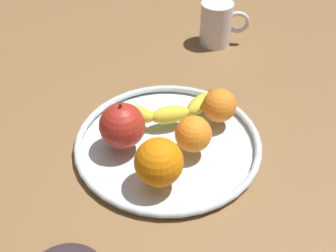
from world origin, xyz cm
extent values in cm
cube|color=olive|center=(0.00, 0.00, -2.00)|extent=(169.21, 169.21, 4.00)
cylinder|color=silver|center=(0.00, 0.00, 0.30)|extent=(30.97, 30.97, 0.60)
torus|color=silver|center=(0.00, 0.00, 1.20)|extent=(32.26, 32.26, 1.20)
ellipsoid|color=yellow|center=(-6.04, 4.50, 3.34)|extent=(7.68, 4.72, 3.07)
ellipsoid|color=yellow|center=(0.29, 4.75, 3.34)|extent=(7.75, 5.19, 3.07)
ellipsoid|color=yellow|center=(5.48, 8.37, 3.34)|extent=(6.87, 7.50, 3.07)
ellipsoid|color=brown|center=(7.50, 10.88, 3.34)|extent=(2.93, 2.91, 2.15)
sphere|color=#B32B20|center=(-7.46, -1.41, 5.64)|extent=(7.69, 7.69, 7.69)
cylinder|color=#593819|center=(-7.46, -1.41, 9.69)|extent=(0.44, 0.44, 1.20)
sphere|color=orange|center=(4.27, -1.73, 4.86)|extent=(6.12, 6.12, 6.12)
sphere|color=orange|center=(-0.73, -9.21, 5.59)|extent=(7.57, 7.57, 7.57)
sphere|color=orange|center=(8.68, 6.13, 4.81)|extent=(6.01, 6.01, 6.01)
cylinder|color=white|center=(8.45, 35.78, 4.97)|extent=(7.30, 7.30, 9.94)
torus|color=white|center=(13.30, 35.78, 5.46)|extent=(5.37, 1.00, 5.37)
camera|label=1|loc=(3.86, -55.00, 53.17)|focal=46.95mm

